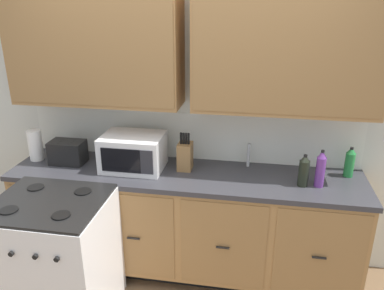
% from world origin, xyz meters
% --- Properties ---
extents(wall_unit, '(3.96, 0.40, 2.50)m').
position_xyz_m(wall_unit, '(0.00, 0.50, 1.66)').
color(wall_unit, silver).
rests_on(wall_unit, ground_plane).
extents(counter_run, '(2.79, 0.64, 0.92)m').
position_xyz_m(counter_run, '(0.00, 0.30, 0.47)').
color(counter_run, black).
rests_on(counter_run, ground_plane).
extents(stove_range, '(0.76, 0.68, 0.95)m').
position_xyz_m(stove_range, '(-0.82, -0.33, 0.47)').
color(stove_range, white).
rests_on(stove_range, ground_plane).
extents(microwave, '(0.48, 0.37, 0.28)m').
position_xyz_m(microwave, '(-0.42, 0.32, 1.06)').
color(microwave, white).
rests_on(microwave, counter_run).
extents(toaster, '(0.28, 0.18, 0.19)m').
position_xyz_m(toaster, '(-0.99, 0.33, 1.02)').
color(toaster, black).
rests_on(toaster, counter_run).
extents(knife_block, '(0.11, 0.14, 0.31)m').
position_xyz_m(knife_block, '(-0.01, 0.37, 1.04)').
color(knife_block, olive).
rests_on(knife_block, counter_run).
extents(sink_faucet, '(0.02, 0.02, 0.20)m').
position_xyz_m(sink_faucet, '(0.49, 0.51, 1.02)').
color(sink_faucet, '#B2B5BA').
rests_on(sink_faucet, counter_run).
extents(paper_towel_roll, '(0.12, 0.12, 0.26)m').
position_xyz_m(paper_towel_roll, '(-1.29, 0.35, 1.05)').
color(paper_towel_roll, white).
rests_on(paper_towel_roll, counter_run).
extents(bottle_green, '(0.07, 0.07, 0.24)m').
position_xyz_m(bottle_green, '(1.25, 0.46, 1.04)').
color(bottle_green, '#237A38').
rests_on(bottle_green, counter_run).
extents(bottle_violet, '(0.07, 0.07, 0.28)m').
position_xyz_m(bottle_violet, '(1.01, 0.24, 1.06)').
color(bottle_violet, '#663384').
rests_on(bottle_violet, counter_run).
extents(bottle_dark, '(0.08, 0.08, 0.24)m').
position_xyz_m(bottle_dark, '(0.89, 0.23, 1.04)').
color(bottle_dark, black).
rests_on(bottle_dark, counter_run).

